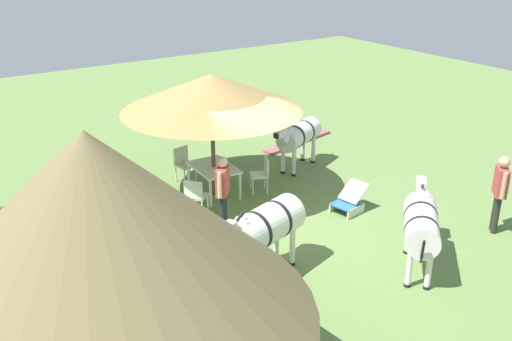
# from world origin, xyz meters

# --- Properties ---
(ground_plane) EXTENTS (36.00, 36.00, 0.00)m
(ground_plane) POSITION_xyz_m (0.00, 0.00, 0.00)
(ground_plane) COLOR #5F7D40
(thatched_hut) EXTENTS (4.94, 4.94, 4.17)m
(thatched_hut) POSITION_xyz_m (-3.79, 5.34, 2.33)
(thatched_hut) COLOR beige
(thatched_hut) RESTS_ON ground_plane
(shade_umbrella) EXTENTS (4.24, 4.24, 3.02)m
(shade_umbrella) POSITION_xyz_m (2.01, 0.55, 2.58)
(shade_umbrella) COLOR brown
(shade_umbrella) RESTS_ON ground_plane
(patio_dining_table) EXTENTS (1.39, 1.00, 0.74)m
(patio_dining_table) POSITION_xyz_m (2.01, 0.55, 0.66)
(patio_dining_table) COLOR silver
(patio_dining_table) RESTS_ON ground_plane
(patio_chair_near_hut) EXTENTS (0.58, 0.57, 0.90)m
(patio_chair_near_hut) POSITION_xyz_m (1.49, -0.54, 0.52)
(patio_chair_near_hut) COLOR silver
(patio_chair_near_hut) RESTS_ON ground_plane
(patio_chair_east_end) EXTENTS (0.49, 0.51, 0.90)m
(patio_chair_east_end) POSITION_xyz_m (3.19, 0.76, 0.52)
(patio_chair_east_end) COLOR silver
(patio_chair_east_end) RESTS_ON ground_plane
(patio_chair_west_end) EXTENTS (0.61, 0.60, 0.90)m
(patio_chair_west_end) POSITION_xyz_m (1.25, 1.48, 0.52)
(patio_chair_west_end) COLOR silver
(patio_chair_west_end) RESTS_ON ground_plane
(guest_beside_umbrella) EXTENTS (0.48, 0.48, 1.71)m
(guest_beside_umbrella) POSITION_xyz_m (0.31, 1.31, 1.03)
(guest_beside_umbrella) COLOR black
(guest_beside_umbrella) RESTS_ON ground_plane
(standing_watcher) EXTENTS (0.48, 0.48, 1.73)m
(standing_watcher) POSITION_xyz_m (-3.03, -3.48, 1.04)
(standing_watcher) COLOR black
(standing_watcher) RESTS_ON ground_plane
(striped_lounge_chair) EXTENTS (0.66, 0.88, 0.65)m
(striped_lounge_chair) POSITION_xyz_m (-0.55, -1.54, 0.26)
(striped_lounge_chair) COLOR blue
(striped_lounge_chair) RESTS_ON ground_plane
(zebra_nearest_camera) EXTENTS (1.11, 2.18, 1.56)m
(zebra_nearest_camera) POSITION_xyz_m (-1.65, 1.63, 1.02)
(zebra_nearest_camera) COLOR silver
(zebra_nearest_camera) RESTS_ON ground_plane
(zebra_by_umbrella) EXTENTS (1.15, 2.03, 1.49)m
(zebra_by_umbrella) POSITION_xyz_m (2.20, -2.20, 0.95)
(zebra_by_umbrella) COLOR silver
(zebra_by_umbrella) RESTS_ON ground_plane
(zebra_toward_hut) EXTENTS (1.72, 1.81, 1.51)m
(zebra_toward_hut) POSITION_xyz_m (-3.12, -0.94, 0.97)
(zebra_toward_hut) COLOR silver
(zebra_toward_hut) RESTS_ON ground_plane
(brick_patio_kerb) EXTENTS (0.95, 2.81, 0.08)m
(brick_patio_kerb) POSITION_xyz_m (3.83, -3.51, 0.04)
(brick_patio_kerb) COLOR #954E52
(brick_patio_kerb) RESTS_ON ground_plane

